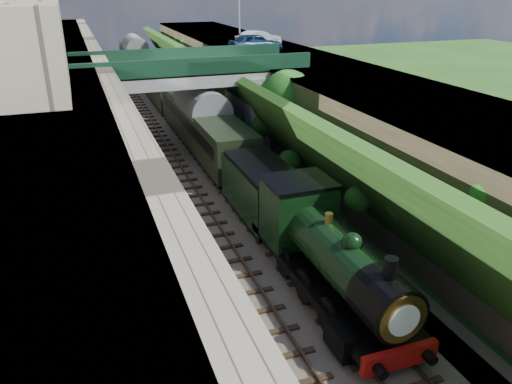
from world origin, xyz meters
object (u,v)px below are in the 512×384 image
road_bridge (197,97)px  lamppost (240,10)px  locomotive (328,256)px  car_blue (256,43)px  tender (263,194)px  car_silver (258,39)px  tree (288,99)px

road_bridge → lamppost: lamppost is taller
lamppost → locomotive: lamppost is taller
car_blue → tender: bearing=156.6°
locomotive → tender: 7.37m
car_silver → locomotive: car_silver is taller
road_bridge → tree: size_ratio=2.42×
lamppost → tender: lamppost is taller
road_bridge → car_silver: bearing=48.5°
lamppost → car_silver: bearing=24.5°
car_blue → tender: size_ratio=0.77×
tree → road_bridge: bearing=133.3°
lamppost → road_bridge: bearing=-126.4°
road_bridge → locomotive: size_ratio=1.56×
car_blue → tree: bearing=167.0°
car_silver → car_blue: bearing=137.6°
car_blue → car_silver: 4.03m
lamppost → car_blue: (0.44, -2.77, -2.52)m
car_silver → lamppost: bearing=95.6°
road_bridge → tender: 13.25m
car_silver → locomotive: 31.05m
road_bridge → car_blue: car_blue is taller
car_silver → tender: size_ratio=0.73×
car_blue → lamppost: bearing=4.3°
road_bridge → tree: (4.97, -5.27, 0.57)m
car_blue → car_silver: bearing=-28.2°
road_bridge → car_blue: 9.06m
tender → locomotive: bearing=-90.0°
lamppost → locomotive: size_ratio=0.59×
tree → lamppost: bearing=85.2°
tree → car_silver: car_silver is taller
lamppost → locomotive: 30.24m
tree → tender: (-4.71, -7.75, -3.03)m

